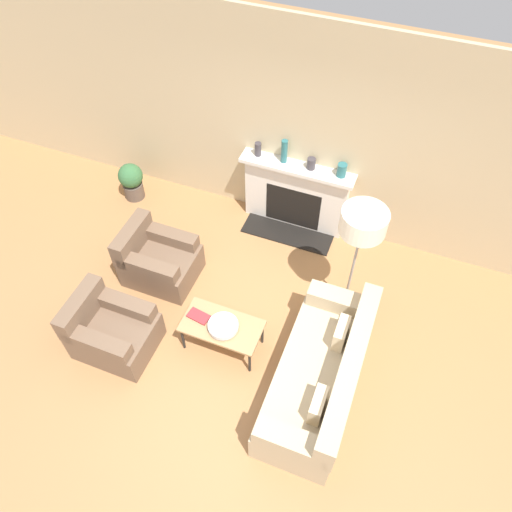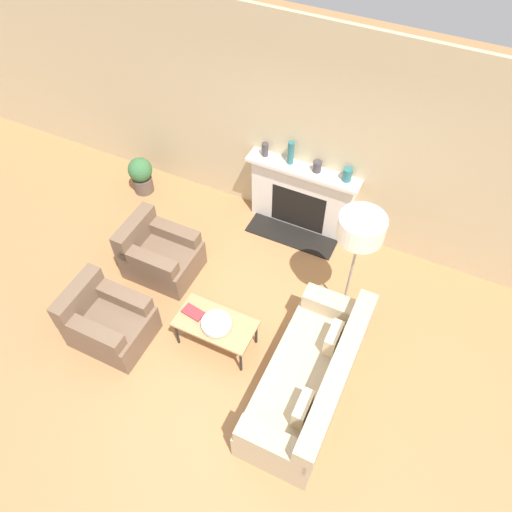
# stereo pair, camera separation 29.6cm
# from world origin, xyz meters

# --- Properties ---
(ground_plane) EXTENTS (18.00, 18.00, 0.00)m
(ground_plane) POSITION_xyz_m (0.00, 0.00, 0.00)
(ground_plane) COLOR #A87547
(wall_back) EXTENTS (18.00, 0.06, 2.90)m
(wall_back) POSITION_xyz_m (0.00, 2.59, 1.45)
(wall_back) COLOR #C6B289
(wall_back) RESTS_ON ground_plane
(fireplace) EXTENTS (1.53, 0.59, 1.04)m
(fireplace) POSITION_xyz_m (-0.10, 2.44, 0.50)
(fireplace) COLOR silver
(fireplace) RESTS_ON ground_plane
(couch) EXTENTS (0.82, 1.92, 0.88)m
(couch) POSITION_xyz_m (0.99, 0.09, 0.33)
(couch) COLOR tan
(couch) RESTS_ON ground_plane
(armchair_near) EXTENTS (0.88, 0.72, 0.76)m
(armchair_near) POSITION_xyz_m (-1.42, -0.23, 0.29)
(armchair_near) COLOR brown
(armchair_near) RESTS_ON ground_plane
(armchair_far) EXTENTS (0.88, 0.72, 0.76)m
(armchair_far) POSITION_xyz_m (-1.42, 0.89, 0.29)
(armchair_far) COLOR brown
(armchair_far) RESTS_ON ground_plane
(coffee_table) EXTENTS (0.91, 0.48, 0.43)m
(coffee_table) POSITION_xyz_m (-0.23, 0.22, 0.39)
(coffee_table) COLOR tan
(coffee_table) RESTS_ON ground_plane
(bowl) EXTENTS (0.34, 0.34, 0.08)m
(bowl) POSITION_xyz_m (-0.19, 0.19, 0.48)
(bowl) COLOR silver
(bowl) RESTS_ON coffee_table
(book) EXTENTS (0.27, 0.18, 0.02)m
(book) POSITION_xyz_m (-0.52, 0.23, 0.44)
(book) COLOR #9E2D33
(book) RESTS_ON coffee_table
(floor_lamp) EXTENTS (0.50, 0.50, 1.63)m
(floor_lamp) POSITION_xyz_m (0.96, 1.32, 1.40)
(floor_lamp) COLOR gray
(floor_lamp) RESTS_ON ground_plane
(mantel_vase_left) EXTENTS (0.09, 0.09, 0.19)m
(mantel_vase_left) POSITION_xyz_m (-0.65, 2.46, 1.13)
(mantel_vase_left) COLOR #3D383D
(mantel_vase_left) RESTS_ON fireplace
(mantel_vase_center_left) EXTENTS (0.08, 0.08, 0.33)m
(mantel_vase_center_left) POSITION_xyz_m (-0.29, 2.46, 1.20)
(mantel_vase_center_left) COLOR #28666B
(mantel_vase_center_left) RESTS_ON fireplace
(mantel_vase_center_right) EXTENTS (0.11, 0.11, 0.15)m
(mantel_vase_center_right) POSITION_xyz_m (0.07, 2.46, 1.11)
(mantel_vase_center_right) COLOR #3D383D
(mantel_vase_center_right) RESTS_ON fireplace
(mantel_vase_right) EXTENTS (0.12, 0.12, 0.18)m
(mantel_vase_right) POSITION_xyz_m (0.47, 2.46, 1.13)
(mantel_vase_right) COLOR #28666B
(mantel_vase_right) RESTS_ON fireplace
(potted_plant) EXTENTS (0.36, 0.36, 0.58)m
(potted_plant) POSITION_xyz_m (-2.49, 2.07, 0.32)
(potted_plant) COLOR brown
(potted_plant) RESTS_ON ground_plane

